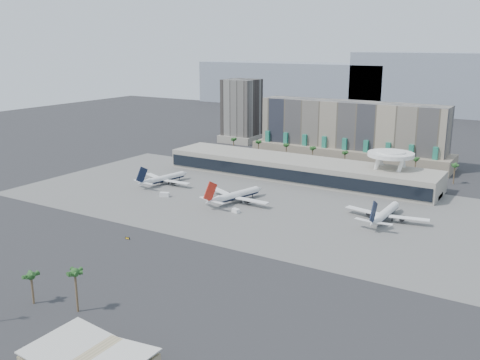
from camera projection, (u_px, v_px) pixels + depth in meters
The scene contains 16 objects.
ground at pixel (192, 230), 239.65m from camera, with size 900.00×900.00×0.00m, color #232326.
apron_pad at pixel (253, 200), 285.08m from camera, with size 260.00×130.00×0.06m, color #5B5B59.
mountain_ridge at pixel (457, 89), 606.38m from camera, with size 680.00×60.00×70.00m.
hotel at pixel (351, 138), 374.48m from camera, with size 140.00×30.00×42.00m.
office_tower at pixel (242, 114), 447.04m from camera, with size 30.00×30.00×52.00m.
terminal at pixel (298, 168), 328.76m from camera, with size 170.00×32.50×14.50m.
saucer_structure at pixel (391, 157), 303.11m from camera, with size 26.00×26.00×21.89m.
palm_row at pixel (330, 153), 353.27m from camera, with size 157.80×2.80×13.10m.
airliner_left at pixel (164, 178), 316.84m from camera, with size 37.25×38.70×13.48m.
airliner_centre at pixel (236, 195), 280.84m from camera, with size 40.10×41.63×14.64m.
airliner_right at pixel (385, 213), 251.41m from camera, with size 40.58×41.76×14.42m.
service_vehicle_a at pixel (165, 195), 290.89m from camera, with size 5.12×2.50×2.50m, color silver.
service_vehicle_b at pixel (236, 211), 263.97m from camera, with size 3.94×2.25×2.02m, color white.
taxiway_sign at pixel (127, 238), 228.53m from camera, with size 2.12×0.60×0.96m.
near_palm_a at pixel (31, 280), 170.53m from camera, with size 6.00×6.00×11.11m.
near_palm_b at pixel (75, 277), 164.49m from camera, with size 6.00×6.00×14.65m.
Camera 1 is at (136.54, -181.81, 81.96)m, focal length 40.00 mm.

